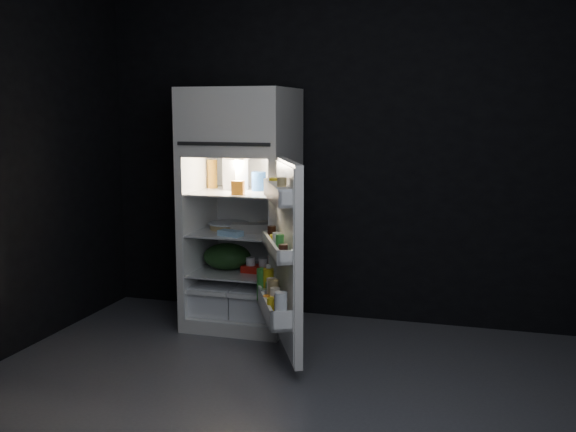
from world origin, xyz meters
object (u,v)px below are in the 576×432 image
(egg_carton, at_px, (253,228))
(fridge_door, at_px, (284,260))
(milk_jug, at_px, (235,174))
(refrigerator, at_px, (243,200))
(yogurt_tray, at_px, (258,269))

(egg_carton, bearing_deg, fridge_door, -66.07)
(fridge_door, height_order, milk_jug, fridge_door)
(refrigerator, relative_size, milk_jug, 7.42)
(egg_carton, bearing_deg, yogurt_tray, 17.97)
(milk_jug, relative_size, egg_carton, 0.76)
(yogurt_tray, bearing_deg, refrigerator, 156.01)
(milk_jug, distance_m, yogurt_tray, 0.73)
(refrigerator, relative_size, yogurt_tray, 7.59)
(refrigerator, xyz_separation_m, yogurt_tray, (0.15, -0.08, -0.50))
(refrigerator, bearing_deg, egg_carton, -41.28)
(refrigerator, xyz_separation_m, fridge_door, (0.54, -0.71, -0.28))
(milk_jug, xyz_separation_m, egg_carton, (0.18, -0.11, -0.38))
(fridge_door, relative_size, milk_jug, 5.08)
(refrigerator, height_order, fridge_door, refrigerator)
(egg_carton, height_order, yogurt_tray, egg_carton)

